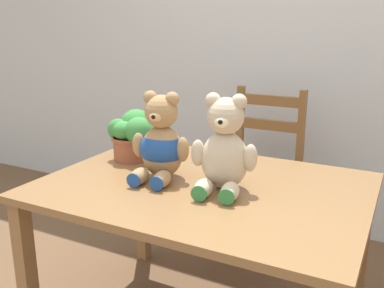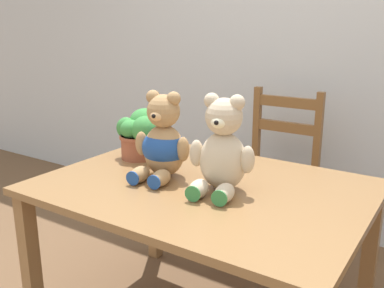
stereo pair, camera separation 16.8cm
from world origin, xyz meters
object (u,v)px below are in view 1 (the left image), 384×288
Objects in this scene: teddy_bear_left at (161,144)px; potted_plant at (132,134)px; teddy_bear_right at (224,149)px; wooden_chair_behind at (261,173)px.

teddy_bear_left reaches higher than potted_plant.
potted_plant is (-0.24, 0.14, -0.02)m from teddy_bear_left.
teddy_bear_right is 1.53× the size of potted_plant.
wooden_chair_behind is at bearing 61.78° from potted_plant.
teddy_bear_right is 0.54m from potted_plant.
potted_plant is (-0.39, -0.73, 0.36)m from wooden_chair_behind.
potted_plant is (-0.52, 0.15, -0.04)m from teddy_bear_right.
teddy_bear_right is at bearing -15.69° from potted_plant.
teddy_bear_left is at bearing 80.37° from wooden_chair_behind.
wooden_chair_behind is 0.97m from teddy_bear_right.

